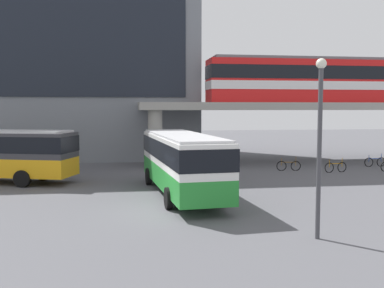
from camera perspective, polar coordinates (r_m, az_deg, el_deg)
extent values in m
plane|color=#515156|center=(29.71, -5.02, -4.22)|extent=(120.00, 120.00, 0.00)
cube|color=slate|center=(45.23, -18.05, 11.51)|extent=(27.42, 13.52, 20.31)
cube|color=black|center=(38.75, -19.84, 14.18)|extent=(24.67, 0.10, 11.37)
cube|color=#9E9B93|center=(40.02, 16.33, 4.67)|extent=(31.52, 6.99, 0.60)
cylinder|color=#9E9B93|center=(33.85, -4.75, 0.63)|extent=(1.10, 1.10, 4.42)
cylinder|color=#9E9B93|center=(39.22, -5.24, 1.17)|extent=(1.10, 1.10, 4.42)
cube|color=red|center=(40.10, 16.43, 7.67)|extent=(19.96, 2.90, 3.60)
cube|color=silver|center=(40.08, 16.42, 7.15)|extent=(20.02, 2.96, 0.70)
cube|color=black|center=(40.14, 16.45, 8.69)|extent=(20.02, 2.96, 1.10)
cube|color=slate|center=(40.25, 16.49, 10.39)|extent=(19.16, 2.61, 0.24)
cube|color=#268C33|center=(23.32, -1.39, -4.04)|extent=(3.48, 11.18, 1.10)
cube|color=white|center=(23.16, -1.39, -0.86)|extent=(3.48, 11.18, 1.50)
cube|color=black|center=(23.15, -1.39, -0.67)|extent=(3.53, 11.22, 0.96)
cube|color=silver|center=(23.09, -1.40, 1.14)|extent=(3.31, 10.62, 0.12)
cylinder|color=black|center=(26.62, -5.62, -4.18)|extent=(0.37, 1.02, 1.00)
cylinder|color=black|center=(27.07, -0.36, -4.01)|extent=(0.37, 1.02, 1.00)
cylinder|color=black|center=(20.20, -3.03, -6.99)|extent=(0.37, 1.02, 1.00)
cylinder|color=black|center=(20.79, 3.80, -6.66)|extent=(0.37, 1.02, 1.00)
cylinder|color=black|center=(27.45, -21.02, -4.20)|extent=(1.04, 0.57, 1.00)
cylinder|color=black|center=(29.60, -18.56, -3.50)|extent=(1.04, 0.57, 1.00)
torus|color=black|center=(37.89, 23.15, -2.14)|extent=(0.74, 0.08, 0.74)
torus|color=black|center=(37.34, 21.79, -2.20)|extent=(0.74, 0.08, 0.74)
cylinder|color=#1E3FA5|center=(37.58, 22.49, -1.75)|extent=(1.05, 0.07, 0.05)
cylinder|color=#1E3FA5|center=(37.30, 21.80, -1.74)|extent=(0.04, 0.04, 0.55)
cylinder|color=#1E3FA5|center=(37.85, 23.16, -1.62)|extent=(0.04, 0.04, 0.65)
torus|color=black|center=(33.35, 13.20, -2.77)|extent=(0.74, 0.16, 0.74)
torus|color=black|center=(33.12, 11.44, -2.79)|extent=(0.74, 0.16, 0.74)
cylinder|color=#996626|center=(33.19, 12.33, -2.30)|extent=(1.05, 0.19, 0.05)
cylinder|color=#996626|center=(33.08, 11.45, -2.27)|extent=(0.04, 0.04, 0.55)
cylinder|color=#996626|center=(33.31, 13.22, -2.17)|extent=(0.04, 0.04, 0.65)
torus|color=black|center=(31.16, 4.23, -3.17)|extent=(0.74, 0.16, 0.74)
torus|color=black|center=(30.81, 2.39, -3.25)|extent=(0.74, 0.16, 0.74)
cylinder|color=black|center=(30.95, 3.32, -2.70)|extent=(1.05, 0.19, 0.05)
cylinder|color=black|center=(30.77, 2.40, -2.70)|extent=(0.04, 0.04, 0.55)
cylinder|color=black|center=(31.12, 4.23, -2.53)|extent=(0.04, 0.04, 0.65)
torus|color=black|center=(33.57, 18.73, -2.84)|extent=(0.74, 0.17, 0.74)
torus|color=black|center=(32.97, 17.24, -2.94)|extent=(0.74, 0.17, 0.74)
cylinder|color=orange|center=(33.23, 18.01, -2.41)|extent=(1.05, 0.21, 0.05)
cylinder|color=orange|center=(32.94, 17.26, -2.42)|extent=(0.04, 0.04, 0.55)
cylinder|color=orange|center=(33.53, 18.74, -2.25)|extent=(0.04, 0.04, 0.65)
cylinder|color=#3F3F44|center=(15.92, 16.04, -1.33)|extent=(0.16, 0.16, 5.93)
sphere|color=silver|center=(15.91, 16.30, 9.90)|extent=(0.36, 0.36, 0.36)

